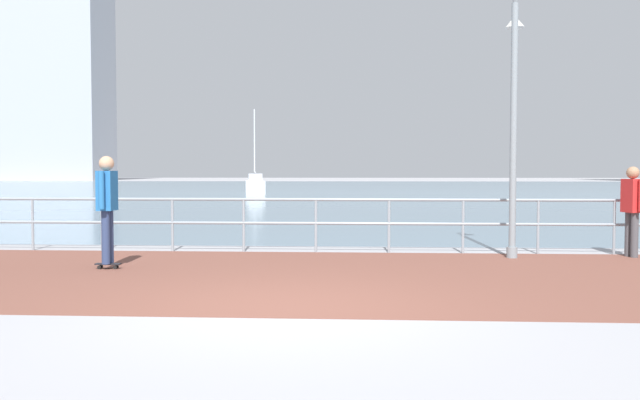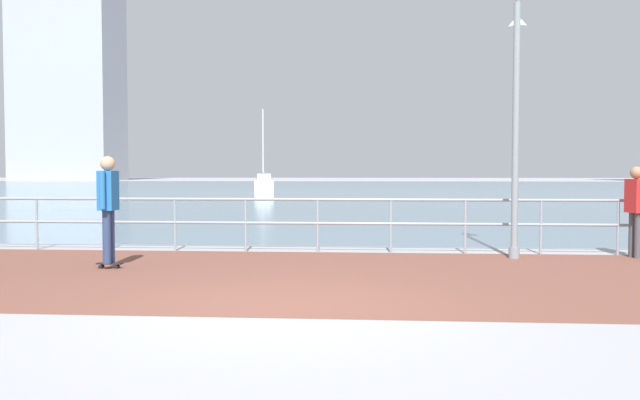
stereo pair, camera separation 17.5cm
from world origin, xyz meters
TOP-DOWN VIEW (x-y plane):
  - ground at (0.00, 40.00)m, footprint 220.00×220.00m
  - brick_paving at (0.00, 2.31)m, footprint 28.00×5.64m
  - harbor_water at (0.00, 50.13)m, footprint 180.00×88.00m
  - waterfront_railing at (-0.00, 5.13)m, footprint 25.25×0.06m
  - lamppost at (3.62, 4.69)m, footprint 0.40×0.80m
  - skateboarder at (-3.18, 2.81)m, footprint 0.40×0.55m
  - bystander at (5.78, 4.78)m, footprint 0.32×0.55m
  - sailboat_blue at (-6.41, 37.84)m, footprint 2.08×4.38m
  - tower_concrete at (-51.47, 103.28)m, footprint 17.00×11.12m

SIDE VIEW (x-z plane):
  - ground at x=0.00m, z-range 0.00..0.00m
  - harbor_water at x=0.00m, z-range 0.00..0.00m
  - brick_paving at x=0.00m, z-range 0.00..0.01m
  - sailboat_blue at x=-6.41m, z-range -2.39..3.52m
  - waterfront_railing at x=0.00m, z-range 0.20..1.25m
  - bystander at x=5.78m, z-range 0.14..1.79m
  - skateboarder at x=-3.18m, z-range 0.19..1.99m
  - lamppost at x=3.62m, z-range 0.27..5.40m
  - tower_concrete at x=-51.47m, z-range -0.83..40.62m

